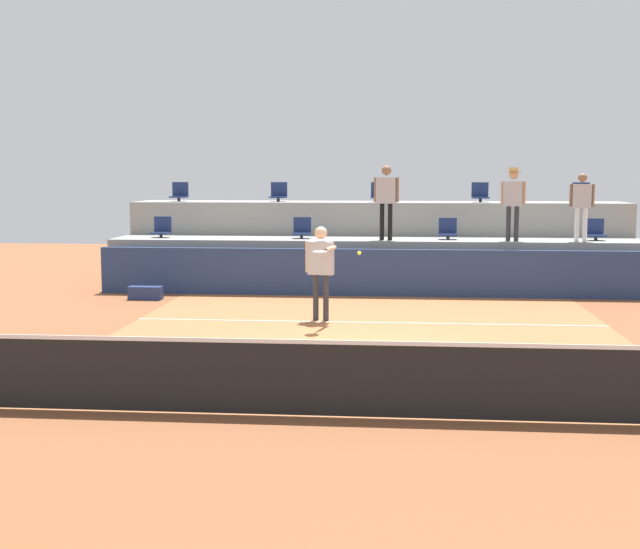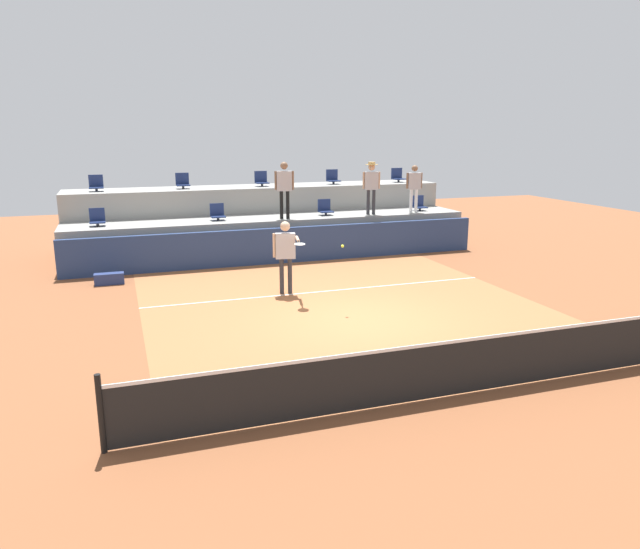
# 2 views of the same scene
# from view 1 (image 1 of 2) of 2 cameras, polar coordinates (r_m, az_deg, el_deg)

# --- Properties ---
(ground_plane) EXTENTS (40.00, 40.00, 0.00)m
(ground_plane) POSITION_cam_1_polar(r_m,az_deg,el_deg) (13.86, 2.92, -4.99)
(ground_plane) COLOR brown
(court_inner_paint) EXTENTS (9.00, 10.00, 0.01)m
(court_inner_paint) POSITION_cam_1_polar(r_m,az_deg,el_deg) (14.84, 3.08, -4.20)
(court_inner_paint) COLOR #A36038
(court_inner_paint) RESTS_ON ground_plane
(court_service_line) EXTENTS (9.00, 0.06, 0.00)m
(court_service_line) POSITION_cam_1_polar(r_m,az_deg,el_deg) (16.21, 3.26, -3.25)
(court_service_line) COLOR silver
(court_service_line) RESTS_ON ground_plane
(tennis_net) EXTENTS (10.48, 0.08, 1.07)m
(tennis_net) POSITION_cam_1_polar(r_m,az_deg,el_deg) (9.85, 1.99, -6.86)
(tennis_net) COLOR black
(tennis_net) RESTS_ON ground_plane
(sponsor_backboard) EXTENTS (13.00, 0.16, 1.10)m
(sponsor_backboard) POSITION_cam_1_polar(r_m,az_deg,el_deg) (19.70, 3.64, 0.12)
(sponsor_backboard) COLOR navy
(sponsor_backboard) RESTS_ON ground_plane
(seating_tier_lower) EXTENTS (13.00, 1.80, 1.25)m
(seating_tier_lower) POSITION_cam_1_polar(r_m,az_deg,el_deg) (20.98, 3.74, 0.73)
(seating_tier_lower) COLOR gray
(seating_tier_lower) RESTS_ON ground_plane
(seating_tier_upper) EXTENTS (13.00, 1.80, 2.10)m
(seating_tier_upper) POSITION_cam_1_polar(r_m,az_deg,el_deg) (22.73, 3.87, 2.27)
(seating_tier_upper) COLOR gray
(seating_tier_upper) RESTS_ON ground_plane
(stadium_chair_lower_far_left) EXTENTS (0.44, 0.40, 0.52)m
(stadium_chair_lower_far_left) POSITION_cam_1_polar(r_m,az_deg,el_deg) (21.66, -10.62, 3.05)
(stadium_chair_lower_far_left) COLOR #2D2D33
(stadium_chair_lower_far_left) RESTS_ON seating_tier_lower
(stadium_chair_lower_left) EXTENTS (0.44, 0.40, 0.52)m
(stadium_chair_lower_left) POSITION_cam_1_polar(r_m,az_deg,el_deg) (20.97, -1.23, 3.05)
(stadium_chair_lower_left) COLOR #2D2D33
(stadium_chair_lower_left) RESTS_ON seating_tier_lower
(stadium_chair_lower_right) EXTENTS (0.44, 0.40, 0.52)m
(stadium_chair_lower_right) POSITION_cam_1_polar(r_m,az_deg,el_deg) (20.87, 8.62, 2.95)
(stadium_chair_lower_right) COLOR #2D2D33
(stadium_chair_lower_right) RESTS_ON seating_tier_lower
(stadium_chair_lower_far_right) EXTENTS (0.44, 0.40, 0.52)m
(stadium_chair_lower_far_right) POSITION_cam_1_polar(r_m,az_deg,el_deg) (21.37, 18.07, 2.78)
(stadium_chair_lower_far_right) COLOR #2D2D33
(stadium_chair_lower_far_right) RESTS_ON seating_tier_lower
(stadium_chair_upper_far_left) EXTENTS (0.44, 0.40, 0.52)m
(stadium_chair_upper_far_left) POSITION_cam_1_polar(r_m,az_deg,el_deg) (23.36, -9.45, 5.42)
(stadium_chair_upper_far_left) COLOR #2D2D33
(stadium_chair_upper_far_left) RESTS_ON seating_tier_upper
(stadium_chair_upper_left) EXTENTS (0.44, 0.40, 0.52)m
(stadium_chair_upper_left) POSITION_cam_1_polar(r_m,az_deg,el_deg) (22.82, -2.81, 5.48)
(stadium_chair_upper_left) COLOR #2D2D33
(stadium_chair_upper_left) RESTS_ON seating_tier_upper
(stadium_chair_upper_center) EXTENTS (0.44, 0.40, 0.52)m
(stadium_chair_upper_center) POSITION_cam_1_polar(r_m,az_deg,el_deg) (22.60, 4.01, 5.45)
(stadium_chair_upper_center) COLOR #2D2D33
(stadium_chair_upper_center) RESTS_ON seating_tier_upper
(stadium_chair_upper_right) EXTENTS (0.44, 0.40, 0.52)m
(stadium_chair_upper_right) POSITION_cam_1_polar(r_m,az_deg,el_deg) (22.70, 10.75, 5.36)
(stadium_chair_upper_right) COLOR #2D2D33
(stadium_chair_upper_right) RESTS_ON seating_tier_upper
(stadium_chair_upper_far_right) EXTENTS (0.44, 0.40, 0.52)m
(stadium_chair_upper_far_right) POSITION_cam_1_polar(r_m,az_deg,el_deg) (23.10, 17.23, 5.20)
(stadium_chair_upper_far_right) COLOR #2D2D33
(stadium_chair_upper_far_right) RESTS_ON seating_tier_upper
(tennis_player) EXTENTS (0.62, 1.32, 1.83)m
(tennis_player) POSITION_cam_1_polar(r_m,az_deg,el_deg) (16.25, 0.05, 0.81)
(tennis_player) COLOR #2D2D33
(tennis_player) RESTS_ON ground_plane
(spectator_in_white) EXTENTS (0.62, 0.29, 1.79)m
(spectator_in_white) POSITION_cam_1_polar(r_m,az_deg,el_deg) (20.42, 4.49, 5.39)
(spectator_in_white) COLOR black
(spectator_in_white) RESTS_ON seating_tier_lower
(spectator_with_hat) EXTENTS (0.59, 0.49, 1.74)m
(spectator_with_hat) POSITION_cam_1_polar(r_m,az_deg,el_deg) (20.60, 12.89, 5.18)
(spectator_with_hat) COLOR #2D2D33
(spectator_with_hat) RESTS_ON seating_tier_lower
(spectator_in_grey) EXTENTS (0.57, 0.25, 1.60)m
(spectator_in_grey) POSITION_cam_1_polar(r_m,az_deg,el_deg) (20.87, 17.24, 4.77)
(spectator_in_grey) COLOR white
(spectator_in_grey) RESTS_ON seating_tier_lower
(tennis_ball) EXTENTS (0.07, 0.07, 0.07)m
(tennis_ball) POSITION_cam_1_polar(r_m,az_deg,el_deg) (14.40, 2.66, 1.46)
(tennis_ball) COLOR #CCE033
(equipment_bag) EXTENTS (0.76, 0.28, 0.30)m
(equipment_bag) POSITION_cam_1_polar(r_m,az_deg,el_deg) (19.57, -11.69, -1.23)
(equipment_bag) COLOR navy
(equipment_bag) RESTS_ON ground_plane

